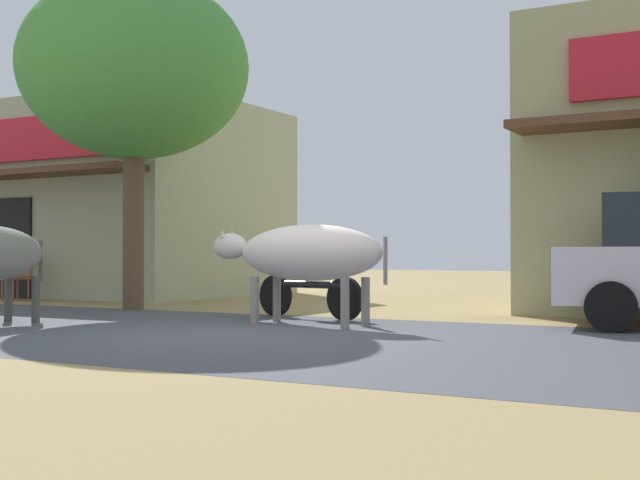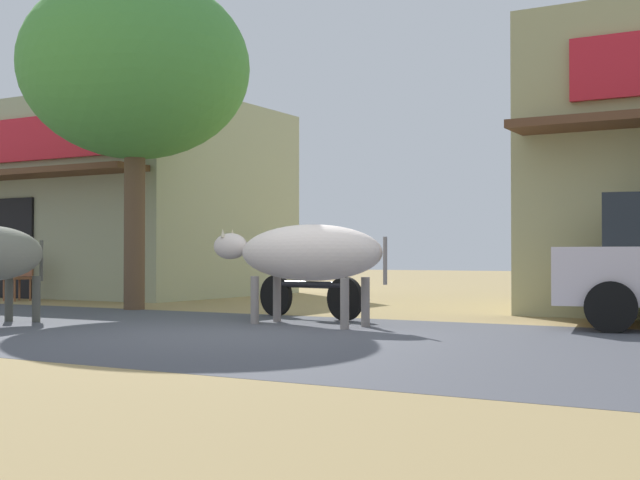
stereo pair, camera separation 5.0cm
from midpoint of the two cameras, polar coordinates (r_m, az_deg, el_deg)
The scene contains 7 objects.
ground at distance 9.92m, azimuth -5.72°, elevation -6.22°, with size 80.00×80.00×0.00m, color #A08755.
asphalt_road at distance 9.92m, azimuth -5.72°, elevation -6.21°, with size 72.00×5.76×0.00m, color #474951.
storefront_left_cafe at distance 20.90m, azimuth -13.97°, elevation 2.37°, with size 7.50×6.13×4.24m.
roadside_tree at distance 14.93m, azimuth -12.06°, elevation 11.06°, with size 3.82×3.82×5.57m.
parked_motorcycle at distance 12.26m, azimuth -0.50°, elevation -3.04°, with size 1.92×0.51×1.05m.
cow_far_dark at distance 11.07m, azimuth -0.88°, elevation -0.90°, with size 2.78×0.89×1.30m.
cafe_chair_near_tree at distance 18.04m, azimuth -19.17°, elevation -2.19°, with size 0.49×0.49×0.92m.
Camera 2 is at (5.72, -8.05, 0.90)m, focal length 48.26 mm.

